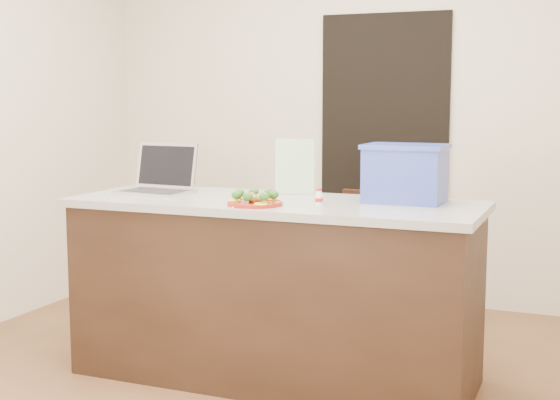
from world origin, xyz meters
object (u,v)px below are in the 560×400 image
at_px(laptop, 160,179).
at_px(chair, 368,257).
at_px(plate, 255,203).
at_px(blue_box, 405,173).
at_px(yogurt_bottle, 319,198).
at_px(island, 274,290).
at_px(napkin, 251,205).

bearing_deg(laptop, chair, 40.64).
height_order(plate, blue_box, blue_box).
distance_m(yogurt_bottle, laptop, 0.96).
height_order(island, yogurt_bottle, yogurt_bottle).
distance_m(plate, napkin, 0.03).
bearing_deg(blue_box, chair, 120.98).
bearing_deg(chair, plate, -98.25).
bearing_deg(blue_box, plate, -148.66).
xyz_separation_m(plate, napkin, (-0.00, -0.03, -0.01)).
bearing_deg(laptop, island, -1.04).
distance_m(napkin, chair, 1.13).
distance_m(plate, chair, 1.11).
height_order(laptop, chair, laptop).
bearing_deg(plate, yogurt_bottle, 24.33).
height_order(plate, laptop, laptop).
height_order(yogurt_bottle, chair, yogurt_bottle).
distance_m(plate, laptop, 0.73).
distance_m(laptop, chair, 1.29).
height_order(napkin, chair, napkin).
bearing_deg(chair, napkin, -98.00).
distance_m(island, plate, 0.51).
height_order(napkin, blue_box, blue_box).
relative_size(napkin, blue_box, 0.38).
relative_size(yogurt_bottle, blue_box, 0.19).
bearing_deg(napkin, laptop, 156.47).
height_order(napkin, laptop, laptop).
relative_size(island, blue_box, 5.21).
xyz_separation_m(island, blue_box, (0.62, 0.17, 0.60)).
bearing_deg(island, yogurt_bottle, -16.37).
xyz_separation_m(plate, chair, (0.28, 0.98, -0.43)).
bearing_deg(yogurt_bottle, napkin, -150.86).
relative_size(island, plate, 7.75).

